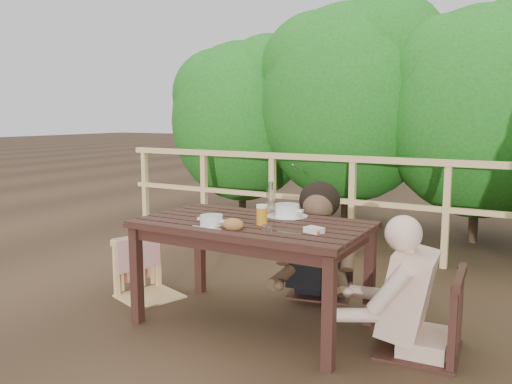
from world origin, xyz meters
The scene contains 16 objects.
ground centered at (0.00, 0.00, 0.00)m, with size 60.00×60.00×0.00m, color #4D3521.
table centered at (0.00, 0.00, 0.35)m, with size 1.50×0.85×0.70m, color black.
chair_left centered at (-0.95, 0.05, 0.43)m, with size 0.43×0.43×0.86m, color #E6B976.
chair_far centered at (0.17, 0.80, 0.48)m, with size 0.48×0.48×0.96m, color black.
chair_right centered at (1.08, 0.13, 0.48)m, with size 0.48×0.48×0.97m, color black.
woman centered at (0.17, 0.82, 0.70)m, with size 0.56×0.69×1.39m, color black, non-canonical shape.
diner_right centered at (1.11, 0.13, 0.68)m, with size 0.54×0.67×1.35m, color #DAAE95, non-canonical shape.
railing centered at (0.00, 2.00, 0.51)m, with size 5.60×0.10×1.01m, color #E6B976.
hedge_row centered at (0.40, 3.20, 1.90)m, with size 6.60×1.60×3.80m, color #1C6018, non-canonical shape.
soup_near centered at (-0.16, -0.24, 0.74)m, with size 0.25×0.25×0.08m, color white.
soup_far centered at (0.11, 0.29, 0.74)m, with size 0.29×0.29×0.10m, color white.
bread_roll centered at (0.01, -0.26, 0.74)m, with size 0.14×0.11×0.08m, color #A96336.
beer_glass centered at (0.11, -0.06, 0.77)m, with size 0.07×0.07×0.14m, color orange.
bottle centered at (0.06, 0.14, 0.83)m, with size 0.06×0.06×0.27m, color silver.
tumbler centered at (0.25, -0.27, 0.73)m, with size 0.06×0.06×0.07m, color silver.
butter_tub centered at (0.49, -0.11, 0.72)m, with size 0.11×0.08×0.05m, color silver.
Camera 1 is at (1.68, -2.93, 1.40)m, focal length 36.47 mm.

